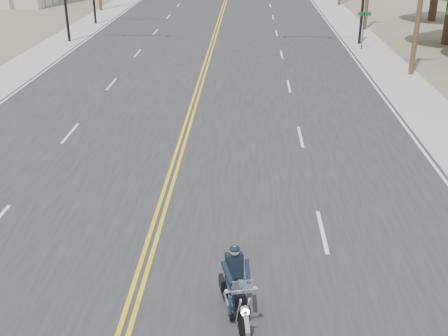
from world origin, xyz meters
name	(u,v)px	position (x,y,z in m)	size (l,w,h in m)	color
ground_plane	(130,314)	(0.00, 0.00, 0.00)	(400.00, 400.00, 0.00)	#776D56
street_sign	(364,24)	(10.80, 30.00, 1.80)	(0.90, 0.06, 2.62)	black
motorcyclist	(237,286)	(2.53, 0.01, 0.87)	(0.96, 2.24, 1.75)	black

